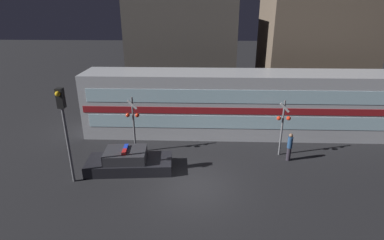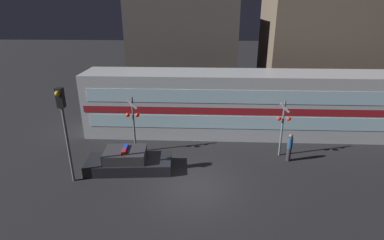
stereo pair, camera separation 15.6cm
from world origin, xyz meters
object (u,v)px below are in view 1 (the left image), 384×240
Objects in this scene: traffic_light_corner at (64,118)px; crossing_signal_near at (283,123)px; train at (242,104)px; pedestrian at (290,147)px; police_car at (129,162)px.

crossing_signal_near is at bearing 16.24° from traffic_light_corner.
traffic_light_corner is (-10.72, -3.12, 1.37)m from crossing_signal_near.
train is 12.60× the size of pedestrian.
police_car is 3.98m from traffic_light_corner.
crossing_signal_near is at bearing 120.60° from pedestrian.
crossing_signal_near is 0.70× the size of traffic_light_corner.
train is 10.90m from traffic_light_corner.
police_car is at bearing -141.95° from train.
pedestrian is (2.23, -3.71, -1.23)m from train.
pedestrian is at bearing 12.88° from traffic_light_corner.
pedestrian is at bearing -59.40° from crossing_signal_near.
crossing_signal_near is (-0.35, 0.59, 1.13)m from pedestrian.
pedestrian is (8.63, 1.30, 0.38)m from police_car.
pedestrian reaches higher than police_car.
crossing_signal_near is at bearing -59.00° from train.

